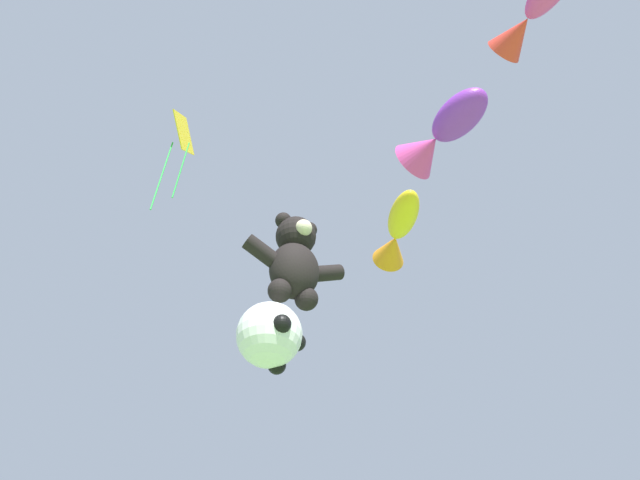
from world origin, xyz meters
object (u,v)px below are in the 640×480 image
fish_kite_violet (441,134)px  teddy_bear_kite (295,259)px  soccer_ball_kite (270,335)px  fish_kite_magenta (533,11)px  diamond_kite (182,139)px  fish_kite_goldfin (397,233)px

fish_kite_violet → teddy_bear_kite: bearing=129.5°
soccer_ball_kite → teddy_bear_kite: bearing=5.4°
fish_kite_violet → fish_kite_magenta: size_ratio=1.10×
fish_kite_violet → diamond_kite: diamond_kite is taller
teddy_bear_kite → diamond_kite: bearing=167.3°
teddy_bear_kite → fish_kite_goldfin: bearing=7.7°
fish_kite_violet → diamond_kite: size_ratio=0.67×
teddy_bear_kite → soccer_ball_kite: (-0.40, -0.04, -1.81)m
fish_kite_goldfin → fish_kite_magenta: bearing=-99.8°
teddy_bear_kite → fish_kite_goldfin: (2.92, 0.40, 2.33)m
diamond_kite → teddy_bear_kite: bearing=-12.7°
teddy_bear_kite → fish_kite_violet: (2.04, -2.47, 2.33)m
fish_kite_goldfin → diamond_kite: 5.54m
fish_kite_goldfin → fish_kite_magenta: (-0.95, -5.54, 0.18)m
soccer_ball_kite → fish_kite_violet: size_ratio=0.56×
soccer_ball_kite → fish_kite_goldfin: size_ratio=0.47×
fish_kite_goldfin → fish_kite_violet: fish_kite_violet is taller
soccer_ball_kite → diamond_kite: bearing=164.1°
teddy_bear_kite → soccer_ball_kite: 1.86m
fish_kite_violet → fish_kite_magenta: 2.68m
soccer_ball_kite → fish_kite_violet: (2.44, -2.43, 4.14)m
fish_kite_goldfin → fish_kite_violet: (-0.88, -2.87, -0.01)m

